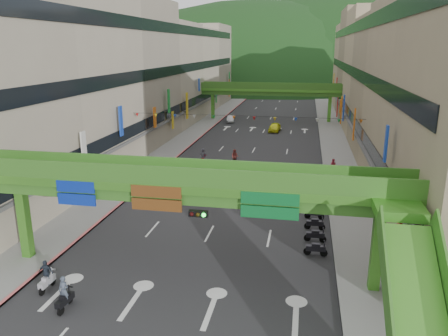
% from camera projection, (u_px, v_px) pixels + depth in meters
% --- Properties ---
extents(ground, '(320.00, 320.00, 0.00)m').
position_uv_depth(ground, '(157.00, 333.00, 21.50)').
color(ground, black).
rests_on(ground, ground).
extents(road_slab, '(18.00, 140.00, 0.02)m').
position_uv_depth(road_slab, '(261.00, 136.00, 68.84)').
color(road_slab, '#28282B').
rests_on(road_slab, ground).
extents(sidewalk_left, '(4.00, 140.00, 0.15)m').
position_uv_depth(sidewalk_left, '(194.00, 133.00, 70.77)').
color(sidewalk_left, gray).
rests_on(sidewalk_left, ground).
extents(sidewalk_right, '(4.00, 140.00, 0.15)m').
position_uv_depth(sidewalk_right, '(333.00, 138.00, 66.87)').
color(sidewalk_right, gray).
rests_on(sidewalk_right, ground).
extents(curb_left, '(0.20, 140.00, 0.18)m').
position_uv_depth(curb_left, '(205.00, 133.00, 70.43)').
color(curb_left, '#CC5959').
rests_on(curb_left, ground).
extents(curb_right, '(0.20, 140.00, 0.18)m').
position_uv_depth(curb_right, '(320.00, 137.00, 67.20)').
color(curb_right, gray).
rests_on(curb_right, ground).
extents(building_row_left, '(12.80, 95.00, 19.00)m').
position_uv_depth(building_row_left, '(145.00, 73.00, 69.66)').
color(building_row_left, '#9E937F').
rests_on(building_row_left, ground).
extents(building_row_right, '(12.80, 95.00, 19.00)m').
position_uv_depth(building_row_right, '(394.00, 76.00, 62.94)').
color(building_row_right, gray).
rests_on(building_row_right, ground).
extents(overpass_near, '(28.00, 12.27, 7.10)m').
position_uv_depth(overpass_near, '(200.00, 198.00, 25.03)').
color(overpass_near, '#4C9E2D').
rests_on(overpass_near, ground).
extents(overpass_far, '(28.00, 2.20, 7.10)m').
position_uv_depth(overpass_far, '(270.00, 92.00, 81.59)').
color(overpass_far, '#4C9E2D').
rests_on(overpass_far, ground).
extents(hill_left, '(168.00, 140.00, 112.00)m').
position_uv_depth(hill_left, '(252.00, 82.00, 175.65)').
color(hill_left, '#1C4419').
rests_on(hill_left, ground).
extents(hill_right, '(208.00, 176.00, 128.00)m').
position_uv_depth(hill_right, '(350.00, 79.00, 187.49)').
color(hill_right, '#1C4419').
rests_on(hill_right, ground).
extents(bunting_string, '(26.00, 0.36, 0.47)m').
position_uv_depth(bunting_string, '(244.00, 118.00, 48.30)').
color(bunting_string, black).
rests_on(bunting_string, ground).
extents(scooter_rider_near, '(0.63, 1.60, 1.92)m').
position_uv_depth(scooter_rider_near, '(64.00, 295.00, 23.18)').
color(scooter_rider_near, black).
rests_on(scooter_rider_near, ground).
extents(scooter_rider_mid, '(0.94, 1.59, 2.07)m').
position_uv_depth(scooter_rider_mid, '(235.00, 158.00, 50.95)').
color(scooter_rider_mid, black).
rests_on(scooter_rider_mid, ground).
extents(scooter_rider_left, '(0.91, 1.60, 1.89)m').
position_uv_depth(scooter_rider_left, '(46.00, 276.00, 25.01)').
color(scooter_rider_left, '#A19FA9').
rests_on(scooter_rider_left, ground).
extents(scooter_rider_far, '(0.85, 1.60, 1.96)m').
position_uv_depth(scooter_rider_far, '(203.00, 157.00, 51.84)').
color(scooter_rider_far, maroon).
rests_on(scooter_rider_far, ground).
extents(parked_scooter_row, '(1.60, 9.35, 1.08)m').
position_uv_depth(parked_scooter_row, '(315.00, 223.00, 33.44)').
color(parked_scooter_row, black).
rests_on(parked_scooter_row, ground).
extents(car_silver, '(1.95, 4.06, 1.28)m').
position_uv_depth(car_silver, '(231.00, 119.00, 81.28)').
color(car_silver, '#ADAEB4').
rests_on(car_silver, ground).
extents(car_yellow, '(2.02, 4.34, 1.44)m').
position_uv_depth(car_yellow, '(275.00, 127.00, 72.12)').
color(car_yellow, yellow).
rests_on(car_yellow, ground).
extents(pedestrian_red, '(0.88, 0.76, 1.56)m').
position_uv_depth(pedestrian_red, '(333.00, 167.00, 48.05)').
color(pedestrian_red, '#B12C42').
rests_on(pedestrian_red, ground).
extents(pedestrian_dark, '(1.06, 0.76, 1.67)m').
position_uv_depth(pedestrian_dark, '(386.00, 254.00, 27.87)').
color(pedestrian_dark, '#23222A').
rests_on(pedestrian_dark, ground).
extents(pedestrian_blue, '(0.98, 0.74, 1.89)m').
position_uv_depth(pedestrian_blue, '(335.00, 181.00, 42.46)').
color(pedestrian_blue, '#303750').
rests_on(pedestrian_blue, ground).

